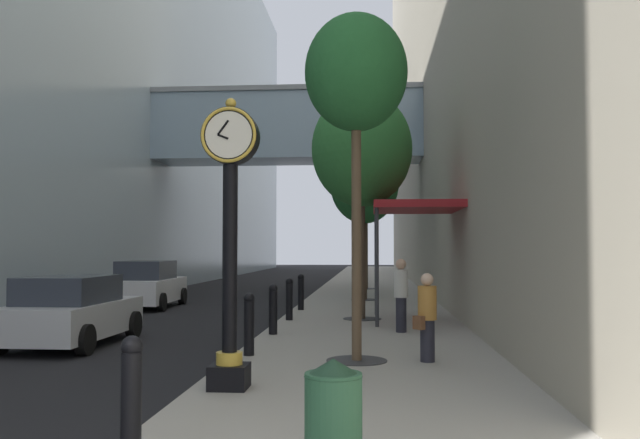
# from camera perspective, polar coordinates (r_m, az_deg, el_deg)

# --- Properties ---
(ground_plane) EXTENTS (110.00, 110.00, 0.00)m
(ground_plane) POSITION_cam_1_polar(r_m,az_deg,el_deg) (31.40, -0.42, -6.44)
(ground_plane) COLOR black
(ground_plane) RESTS_ON ground
(sidewalk_right) EXTENTS (5.11, 80.00, 0.14)m
(sidewalk_right) POSITION_cam_1_polar(r_m,az_deg,el_deg) (34.28, 4.29, -5.99)
(sidewalk_right) COLOR #9E998E
(sidewalk_right) RESTS_ON ground
(building_block_left) EXTENTS (22.46, 80.00, 26.69)m
(building_block_left) POSITION_cam_1_polar(r_m,az_deg,el_deg) (39.01, -19.17, 14.24)
(building_block_left) COLOR #93A8B7
(building_block_left) RESTS_ON ground
(street_clock) EXTENTS (0.84, 0.55, 4.26)m
(street_clock) POSITION_cam_1_polar(r_m,az_deg,el_deg) (9.83, -7.73, -0.74)
(street_clock) COLOR black
(street_clock) RESTS_ON sidewalk_right
(bollard_nearest) EXTENTS (0.21, 0.21, 1.19)m
(bollard_nearest) POSITION_cam_1_polar(r_m,az_deg,el_deg) (6.93, -15.88, -14.23)
(bollard_nearest) COLOR black
(bollard_nearest) RESTS_ON sidewalk_right
(bollard_third) EXTENTS (0.21, 0.21, 1.19)m
(bollard_third) POSITION_cam_1_polar(r_m,az_deg,el_deg) (12.88, -6.11, -8.79)
(bollard_third) COLOR black
(bollard_third) RESTS_ON sidewalk_right
(bollard_fourth) EXTENTS (0.21, 0.21, 1.19)m
(bollard_fourth) POSITION_cam_1_polar(r_m,az_deg,el_deg) (15.94, -4.04, -7.58)
(bollard_fourth) COLOR black
(bollard_fourth) RESTS_ON sidewalk_right
(bollard_fifth) EXTENTS (0.21, 0.21, 1.19)m
(bollard_fifth) POSITION_cam_1_polar(r_m,az_deg,el_deg) (19.01, -2.65, -6.75)
(bollard_fifth) COLOR black
(bollard_fifth) RESTS_ON sidewalk_right
(bollard_sixth) EXTENTS (0.21, 0.21, 1.19)m
(bollard_sixth) POSITION_cam_1_polar(r_m,az_deg,el_deg) (22.10, -1.65, -6.15)
(bollard_sixth) COLOR black
(bollard_sixth) RESTS_ON sidewalk_right
(street_tree_near) EXTENTS (1.90, 1.90, 6.37)m
(street_tree_near) POSITION_cam_1_polar(r_m,az_deg,el_deg) (12.53, 3.11, 12.17)
(street_tree_near) COLOR #333335
(street_tree_near) RESTS_ON sidewalk_right
(street_tree_mid_near) EXTENTS (2.92, 2.92, 6.60)m
(street_tree_mid_near) POSITION_cam_1_polar(r_m,az_deg,el_deg) (19.44, 3.60, 6.01)
(street_tree_mid_near) COLOR #333335
(street_tree_mid_near) RESTS_ON sidewalk_right
(street_tree_mid_far) EXTENTS (2.72, 2.72, 6.14)m
(street_tree_mid_far) POSITION_cam_1_polar(r_m,az_deg,el_deg) (26.46, 3.83, 2.99)
(street_tree_mid_far) COLOR #333335
(street_tree_mid_far) RESTS_ON sidewalk_right
(street_tree_far) EXTENTS (2.54, 2.54, 6.27)m
(street_tree_far) POSITION_cam_1_polar(r_m,az_deg,el_deg) (33.56, 3.96, 2.23)
(street_tree_far) COLOR #333335
(street_tree_far) RESTS_ON sidewalk_right
(trash_bin) EXTENTS (0.53, 0.53, 1.05)m
(trash_bin) POSITION_cam_1_polar(r_m,az_deg,el_deg) (6.21, 1.15, -16.49)
(trash_bin) COLOR #234C33
(trash_bin) RESTS_ON sidewalk_right
(pedestrian_walking) EXTENTS (0.51, 0.50, 1.59)m
(pedestrian_walking) POSITION_cam_1_polar(r_m,az_deg,el_deg) (12.24, 9.16, -8.12)
(pedestrian_walking) COLOR #23232D
(pedestrian_walking) RESTS_ON sidewalk_right
(pedestrian_by_clock) EXTENTS (0.41, 0.41, 1.78)m
(pedestrian_by_clock) POSITION_cam_1_polar(r_m,az_deg,el_deg) (16.36, 6.96, -6.27)
(pedestrian_by_clock) COLOR #23232D
(pedestrian_by_clock) RESTS_ON sidewalk_right
(storefront_awning) EXTENTS (2.40, 3.60, 3.30)m
(storefront_awning) POSITION_cam_1_polar(r_m,az_deg,el_deg) (19.05, 8.10, 0.88)
(storefront_awning) COLOR maroon
(storefront_awning) RESTS_ON sidewalk_right
(car_silver_near) EXTENTS (2.05, 4.02, 1.56)m
(car_silver_near) POSITION_cam_1_polar(r_m,az_deg,el_deg) (16.01, -20.54, -7.39)
(car_silver_near) COLOR #B7BABF
(car_silver_near) RESTS_ON ground
(car_white_mid) EXTENTS (2.19, 4.36, 1.71)m
(car_white_mid) POSITION_cam_1_polar(r_m,az_deg,el_deg) (25.21, -14.57, -5.46)
(car_white_mid) COLOR silver
(car_white_mid) RESTS_ON ground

